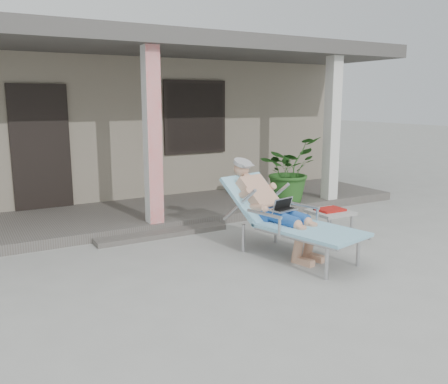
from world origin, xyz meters
TOP-DOWN VIEW (x-y plane):
  - ground at (0.00, 0.00)m, footprint 60.00×60.00m
  - house at (0.00, 6.50)m, footprint 10.40×5.40m
  - porch_deck at (0.00, 3.00)m, footprint 10.00×2.00m
  - porch_overhang at (0.00, 2.95)m, footprint 10.00×2.30m
  - porch_step at (0.00, 1.85)m, footprint 2.00×0.30m
  - lounger at (1.04, 0.35)m, footprint 1.16×2.06m
  - side_table at (1.98, 0.45)m, footprint 0.54×0.54m
  - potted_palm at (2.67, 2.33)m, footprint 1.33×1.25m

SIDE VIEW (x-z plane):
  - ground at x=0.00m, z-range 0.00..0.00m
  - porch_step at x=0.00m, z-range 0.00..0.07m
  - porch_deck at x=0.00m, z-range 0.00..0.15m
  - side_table at x=1.98m, z-range 0.16..0.64m
  - potted_palm at x=2.67m, z-range 0.15..1.33m
  - lounger at x=1.04m, z-range 0.15..1.44m
  - house at x=0.00m, z-range 0.02..3.32m
  - porch_overhang at x=0.00m, z-range 1.36..4.21m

